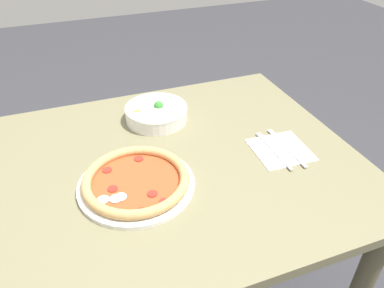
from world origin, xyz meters
name	(u,v)px	position (x,y,z in m)	size (l,w,h in m)	color
dining_table	(169,190)	(0.00, 0.00, 0.62)	(1.10, 0.89, 0.73)	#706B4C
pizza	(136,181)	(-0.11, -0.07, 0.75)	(0.31, 0.31, 0.04)	white
bowl	(156,112)	(0.03, 0.24, 0.76)	(0.21, 0.21, 0.07)	white
napkin	(280,150)	(0.34, -0.06, 0.73)	(0.17, 0.17, 0.00)	white
fork	(274,151)	(0.31, -0.07, 0.74)	(0.02, 0.20, 0.00)	silver
knife	(288,149)	(0.36, -0.07, 0.74)	(0.02, 0.21, 0.01)	silver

